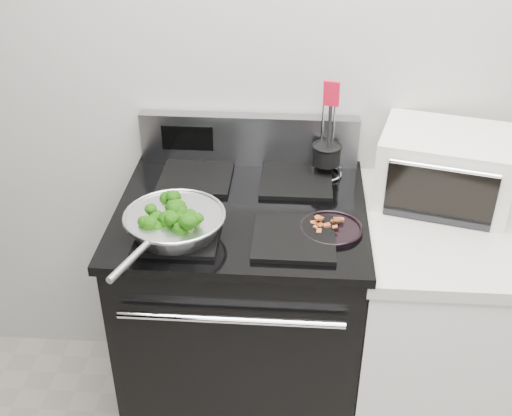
# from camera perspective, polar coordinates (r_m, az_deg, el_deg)

# --- Properties ---
(back_wall) EXTENTS (4.00, 0.02, 2.70)m
(back_wall) POSITION_cam_1_polar(r_m,az_deg,el_deg) (2.17, 7.56, 13.63)
(back_wall) COLOR #B8B5AE
(back_wall) RESTS_ON ground
(gas_range) EXTENTS (0.79, 0.69, 1.13)m
(gas_range) POSITION_cam_1_polar(r_m,az_deg,el_deg) (2.31, -1.16, -9.64)
(gas_range) COLOR black
(gas_range) RESTS_ON floor
(counter) EXTENTS (0.62, 0.68, 0.92)m
(counter) POSITION_cam_1_polar(r_m,az_deg,el_deg) (2.38, 15.82, -10.60)
(counter) COLOR white
(counter) RESTS_ON floor
(skillet) EXTENTS (0.30, 0.46, 0.06)m
(skillet) POSITION_cam_1_polar(r_m,az_deg,el_deg) (1.88, -7.25, -1.31)
(skillet) COLOR silver
(skillet) RESTS_ON gas_range
(broccoli_pile) EXTENTS (0.23, 0.23, 0.08)m
(broccoli_pile) POSITION_cam_1_polar(r_m,az_deg,el_deg) (1.87, -7.25, -0.81)
(broccoli_pile) COLOR black
(broccoli_pile) RESTS_ON skillet
(bacon_plate) EXTENTS (0.19, 0.19, 0.04)m
(bacon_plate) POSITION_cam_1_polar(r_m,az_deg,el_deg) (1.92, 6.70, -1.58)
(bacon_plate) COLOR black
(bacon_plate) RESTS_ON gas_range
(utensil_holder) EXTENTS (0.11, 0.11, 0.35)m
(utensil_holder) POSITION_cam_1_polar(r_m,az_deg,el_deg) (2.19, 6.28, 4.35)
(utensil_holder) COLOR silver
(utensil_holder) RESTS_ON gas_range
(toaster_oven) EXTENTS (0.47, 0.40, 0.24)m
(toaster_oven) POSITION_cam_1_polar(r_m,az_deg,el_deg) (2.16, 16.43, 3.47)
(toaster_oven) COLOR silver
(toaster_oven) RESTS_ON counter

